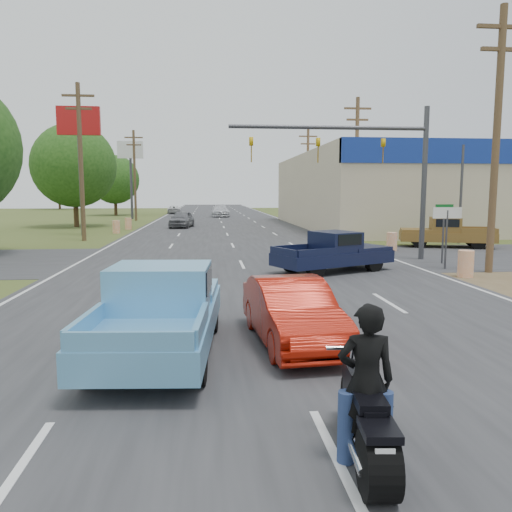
{
  "coord_description": "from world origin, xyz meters",
  "views": [
    {
      "loc": [
        -1.46,
        -5.35,
        3.09
      ],
      "look_at": [
        -0.09,
        8.77,
        1.3
      ],
      "focal_mm": 35.0,
      "sensor_mm": 36.0,
      "label": 1
    }
  ],
  "objects": [
    {
      "name": "ground",
      "position": [
        0.0,
        0.0,
        0.0
      ],
      "size": [
        200.0,
        200.0,
        0.0
      ],
      "primitive_type": "plane",
      "color": "#3E4D1F",
      "rests_on": "ground"
    },
    {
      "name": "main_road",
      "position": [
        0.0,
        40.0,
        0.01
      ],
      "size": [
        15.0,
        180.0,
        0.02
      ],
      "primitive_type": "cube",
      "color": "#2D2D30",
      "rests_on": "ground"
    },
    {
      "name": "cross_road",
      "position": [
        0.0,
        18.0,
        0.01
      ],
      "size": [
        120.0,
        10.0,
        0.02
      ],
      "primitive_type": "cube",
      "color": "#2D2D30",
      "rests_on": "ground"
    },
    {
      "name": "utility_pole_1",
      "position": [
        9.5,
        13.0,
        5.32
      ],
      "size": [
        2.0,
        0.28,
        10.0
      ],
      "color": "#4C3823",
      "rests_on": "ground"
    },
    {
      "name": "utility_pole_2",
      "position": [
        9.5,
        31.0,
        5.32
      ],
      "size": [
        2.0,
        0.28,
        10.0
      ],
      "color": "#4C3823",
      "rests_on": "ground"
    },
    {
      "name": "utility_pole_3",
      "position": [
        9.5,
        49.0,
        5.32
      ],
      "size": [
        2.0,
        0.28,
        10.0
      ],
      "color": "#4C3823",
      "rests_on": "ground"
    },
    {
      "name": "utility_pole_5",
      "position": [
        -9.5,
        28.0,
        5.32
      ],
      "size": [
        2.0,
        0.28,
        10.0
      ],
      "color": "#4C3823",
      "rests_on": "ground"
    },
    {
      "name": "utility_pole_6",
      "position": [
        -9.5,
        52.0,
        5.32
      ],
      "size": [
        2.0,
        0.28,
        10.0
      ],
      "color": "#4C3823",
      "rests_on": "ground"
    },
    {
      "name": "tree_1",
      "position": [
        -13.5,
        42.0,
        5.57
      ],
      "size": [
        7.56,
        7.56,
        9.36
      ],
      "color": "#422D19",
      "rests_on": "ground"
    },
    {
      "name": "tree_2",
      "position": [
        -14.2,
        66.0,
        4.95
      ],
      "size": [
        6.72,
        6.72,
        8.32
      ],
      "color": "#422D19",
      "rests_on": "ground"
    },
    {
      "name": "tree_5",
      "position": [
        30.0,
        95.0,
        5.88
      ],
      "size": [
        7.98,
        7.98,
        9.88
      ],
      "color": "#422D19",
      "rests_on": "ground"
    },
    {
      "name": "tree_6",
      "position": [
        -30.0,
        95.0,
        6.51
      ],
      "size": [
        8.82,
        8.82,
        10.92
      ],
      "color": "#422D19",
      "rests_on": "ground"
    },
    {
      "name": "barrel_0",
      "position": [
        8.0,
        12.0,
        0.5
      ],
      "size": [
        0.56,
        0.56,
        1.0
      ],
      "primitive_type": "cylinder",
      "color": "orange",
      "rests_on": "ground"
    },
    {
      "name": "barrel_1",
      "position": [
        8.4,
        20.5,
        0.5
      ],
      "size": [
        0.56,
        0.56,
        1.0
      ],
      "primitive_type": "cylinder",
      "color": "orange",
      "rests_on": "ground"
    },
    {
      "name": "barrel_2",
      "position": [
        -8.5,
        34.0,
        0.5
      ],
      "size": [
        0.56,
        0.56,
        1.0
      ],
      "primitive_type": "cylinder",
      "color": "orange",
      "rests_on": "ground"
    },
    {
      "name": "barrel_3",
      "position": [
        -8.2,
        38.0,
        0.5
      ],
      "size": [
        0.56,
        0.56,
        1.0
      ],
      "primitive_type": "cylinder",
      "color": "orange",
      "rests_on": "ground"
    },
    {
      "name": "pole_sign_left_near",
      "position": [
        -10.5,
        32.0,
        7.17
      ],
      "size": [
        3.0,
        0.35,
        9.2
      ],
      "color": "#3F3F44",
      "rests_on": "ground"
    },
    {
      "name": "pole_sign_left_far",
      "position": [
        -10.5,
        56.0,
        7.17
      ],
      "size": [
        3.0,
        0.35,
        9.2
      ],
      "color": "#3F3F44",
      "rests_on": "ground"
    },
    {
      "name": "lane_sign",
      "position": [
        8.2,
        14.0,
        1.9
      ],
      "size": [
        1.2,
        0.08,
        2.52
      ],
      "color": "#3F3F44",
      "rests_on": "ground"
    },
    {
      "name": "street_name_sign",
      "position": [
        8.8,
        15.5,
        1.61
      ],
      "size": [
        0.8,
        0.08,
        2.61
      ],
      "color": "#3F3F44",
      "rests_on": "ground"
    },
    {
      "name": "signal_mast",
      "position": [
        5.82,
        17.0,
        4.8
      ],
      "size": [
        9.12,
        0.4,
        7.0
      ],
      "color": "#3F3F44",
      "rests_on": "ground"
    },
    {
      "name": "red_convertible",
      "position": [
        0.24,
        4.5,
        0.66
      ],
      "size": [
        1.77,
        4.14,
        1.33
      ],
      "primitive_type": "imported",
      "rotation": [
        0.0,
        0.0,
        0.09
      ],
      "color": "#9B1407",
      "rests_on": "ground"
    },
    {
      "name": "motorcycle",
      "position": [
        0.29,
        -0.16,
        0.51
      ],
      "size": [
        0.7,
        2.29,
        1.16
      ],
      "rotation": [
        0.0,
        0.0,
        -0.1
      ],
      "color": "black",
      "rests_on": "ground"
    },
    {
      "name": "rider",
      "position": [
        0.3,
        -0.1,
        0.89
      ],
      "size": [
        0.69,
        0.49,
        1.79
      ],
      "primitive_type": "imported",
      "rotation": [
        0.0,
        0.0,
        3.04
      ],
      "color": "black",
      "rests_on": "ground"
    },
    {
      "name": "blue_pickup",
      "position": [
        -2.37,
        4.22,
        0.87
      ],
      "size": [
        2.41,
        5.35,
        1.73
      ],
      "rotation": [
        0.0,
        0.0,
        -0.08
      ],
      "color": "black",
      "rests_on": "ground"
    },
    {
      "name": "navy_pickup",
      "position": [
        3.54,
        13.74,
        0.81
      ],
      "size": [
        5.14,
        3.74,
        1.6
      ],
      "rotation": [
        0.0,
        0.0,
        -1.13
      ],
      "color": "black",
      "rests_on": "ground"
    },
    {
      "name": "brown_pickup",
      "position": [
        12.08,
        22.04,
        0.86
      ],
      "size": [
        5.51,
        3.49,
        1.71
      ],
      "rotation": [
        0.0,
        0.0,
        1.25
      ],
      "color": "black",
      "rests_on": "ground"
    },
    {
      "name": "distant_car_grey",
      "position": [
        -3.77,
        39.99,
        0.75
      ],
      "size": [
        2.41,
        4.62,
        1.5
      ],
      "primitive_type": "imported",
      "rotation": [
        0.0,
        0.0,
        -0.15
      ],
      "color": "slate",
      "rests_on": "ground"
    },
    {
      "name": "distant_car_silver",
      "position": [
        0.21,
        60.47,
        0.79
      ],
      "size": [
        2.31,
        5.5,
        1.58
      ],
      "primitive_type": "imported",
      "rotation": [
        0.0,
        0.0,
        0.02
      ],
      "color": "silver",
      "rests_on": "ground"
    },
    {
      "name": "distant_car_white",
      "position": [
        -6.5,
        71.1,
        0.59
      ],
      "size": [
        2.24,
        4.36,
        1.18
      ],
      "primitive_type": "imported",
      "rotation": [
        0.0,
        0.0,
        3.21
      ],
      "color": "#B8B8B8",
      "rests_on": "ground"
    }
  ]
}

